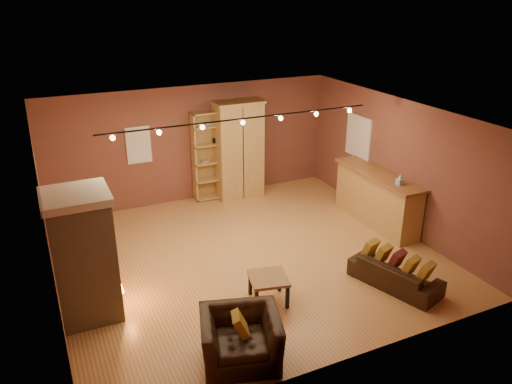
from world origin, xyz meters
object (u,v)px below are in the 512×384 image
fireplace (84,256)px  bar_counter (377,198)px  armchair (240,331)px  armoire (238,149)px  loveseat (396,269)px  bookcase (210,155)px  coffee_table (268,280)px

fireplace → bar_counter: (6.24, 0.80, -0.46)m
armchair → bar_counter: bearing=48.7°
armoire → loveseat: bearing=-80.1°
fireplace → armoire: 5.42m
bookcase → coffee_table: bookcase is taller
armoire → coffee_table: size_ratio=3.25×
fireplace → armoire: armoire is taller
armoire → bar_counter: (2.14, -2.74, -0.61)m
bookcase → armchair: bookcase is taller
fireplace → loveseat: fireplace is taller
armoire → armchair: bearing=-112.8°
loveseat → armchair: bearing=82.2°
armoire → bookcase: bearing=164.3°
loveseat → bookcase: bearing=-1.5°
armoire → loveseat: size_ratio=1.43×
fireplace → armchair: size_ratio=1.68×
bookcase → coffee_table: bearing=-98.4°
bar_counter → coffee_table: (-3.50, -1.71, -0.20)m
fireplace → armchair: bearing=-48.8°
fireplace → loveseat: size_ratio=1.26×
fireplace → coffee_table: 2.96m
bookcase → armoire: bearing=-15.7°
fireplace → coffee_table: size_ratio=2.85×
coffee_table → armoire: bearing=73.0°
loveseat → fireplace: bearing=55.8°
bar_counter → armchair: (-4.48, -2.81, -0.11)m
loveseat → coffee_table: bearing=58.7°
bookcase → loveseat: 5.44m
loveseat → coffee_table: 2.28m
armoire → loveseat: 5.12m
bookcase → coffee_table: (-0.68, -4.64, -0.72)m
armoire → loveseat: armoire is taller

